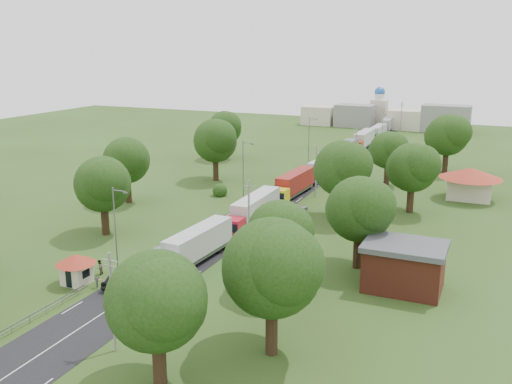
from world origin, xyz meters
The scene contains 47 objects.
ground centered at (0.00, 0.00, 0.00)m, with size 260.00×260.00×0.00m, color #304316.
road centered at (0.00, 20.00, 0.00)m, with size 8.00×200.00×0.04m, color black.
boom_barrier centered at (-1.36, -25.00, 0.89)m, with size 9.22×0.35×1.18m.
guard_booth centered at (-7.20, -25.00, 2.16)m, with size 4.40×4.40×3.45m.
guard_rail centered at (-5.00, -35.00, 0.00)m, with size 0.10×17.00×1.70m, color slate, non-canonical shape.
info_sign centered at (5.20, 35.00, 3.00)m, with size 0.12×3.10×4.10m.
pole_0 centered at (5.50, -35.00, 4.68)m, with size 1.60×0.24×9.00m.
pole_1 centered at (5.50, -7.00, 4.68)m, with size 1.60×0.24×9.00m.
pole_2 centered at (5.50, 21.00, 4.68)m, with size 1.60×0.24×9.00m.
pole_3 centered at (5.50, 49.00, 4.68)m, with size 1.60×0.24×9.00m.
pole_4 centered at (5.50, 77.00, 4.68)m, with size 1.60×0.24×9.00m.
pole_5 centered at (5.50, 105.00, 4.68)m, with size 1.60×0.24×9.00m.
lamp_0 centered at (-5.35, -20.00, 5.55)m, with size 2.03×0.22×10.00m.
lamp_1 centered at (-5.35, 15.00, 5.55)m, with size 2.03×0.22×10.00m.
lamp_2 centered at (-5.35, 50.00, 5.55)m, with size 2.03×0.22×10.00m.
tree_0 centered at (11.99, -37.84, 7.22)m, with size 8.80×8.80×11.07m.
tree_1 centered at (17.99, -29.83, 7.85)m, with size 9.60×9.60×12.05m.
tree_2 centered at (13.99, -17.86, 6.60)m, with size 8.00×8.00×10.10m.
tree_3 centered at (19.99, -7.84, 7.22)m, with size 8.80×8.80×11.07m.
tree_4 centered at (12.99, 10.17, 7.85)m, with size 9.60×9.60×12.05m.
tree_5 centered at (21.99, 18.16, 7.22)m, with size 8.80×8.80×11.07m.
tree_6 centered at (14.99, 35.14, 6.60)m, with size 8.00×8.00×10.10m.
tree_7 centered at (23.99, 50.17, 7.85)m, with size 9.60×9.60×12.05m.
tree_10 centered at (-15.01, -9.84, 7.22)m, with size 8.80×8.80×11.07m.
tree_11 centered at (-22.01, 5.16, 7.22)m, with size 8.80×8.80×11.07m.
tree_12 centered at (-16.01, 25.17, 7.85)m, with size 9.60×9.60×12.05m.
tree_13 centered at (-24.01, 45.16, 7.22)m, with size 8.80×8.80×11.07m.
house_brick centered at (26.00, -12.00, 2.65)m, with size 8.60×6.60×5.20m.
house_cream centered at (30.00, 30.00, 3.64)m, with size 10.08×10.08×5.80m.
distant_town centered at (0.68, 110.00, 3.49)m, with size 52.00×8.00×8.00m.
church centered at (-4.00, 118.00, 5.39)m, with size 5.00×5.00×12.30m.
truck_0 centered at (1.78, -14.60, 2.18)m, with size 3.22×14.89×4.11m.
truck_1 centered at (2.16, 1.89, 2.27)m, with size 2.75×15.42×4.27m.
truck_2 centered at (1.93, 19.69, 2.19)m, with size 3.10×14.94×4.13m.
truck_3 centered at (2.21, 34.76, 1.98)m, with size 3.02×13.54×3.74m.
truck_4 centered at (1.91, 53.06, 2.26)m, with size 2.94×15.39×4.26m.
truck_5 centered at (2.03, 70.96, 2.28)m, with size 2.67×15.49×4.30m.
truck_6 centered at (2.23, 86.69, 1.99)m, with size 2.36×13.54×3.76m.
truck_7 centered at (1.68, 103.22, 2.07)m, with size 3.16×14.12×3.90m.
truck_8 centered at (2.29, 120.49, 2.29)m, with size 3.44×15.65×4.32m.
car_lane_front centered at (-2.57, -23.50, 0.84)m, with size 1.98×4.92×1.68m, color black.
car_lane_mid centered at (-3.00, -14.41, 0.68)m, with size 1.44×4.13×1.36m, color gray.
car_lane_rear centered at (-1.00, -11.56, 0.81)m, with size 2.27×5.59×1.62m, color black.
car_verge_near centered at (5.99, 9.70, 0.75)m, with size 2.47×5.36×1.49m, color #BABABA.
car_verge_far centered at (8.00, 27.95, 0.80)m, with size 1.89×4.70×1.60m, color #55585C.
pedestrian_near centered at (-0.18, -27.44, 0.80)m, with size 0.58×0.38×1.60m, color gray.
pedestrian_booth centered at (-6.50, -22.00, 0.88)m, with size 0.86×0.67×1.77m, color gray.
Camera 1 is at (34.33, -70.63, 25.63)m, focal length 40.00 mm.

